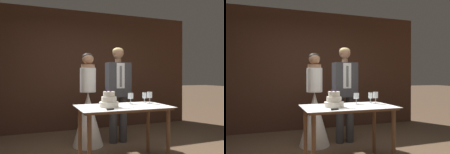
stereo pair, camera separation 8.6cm
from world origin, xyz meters
The scene contains 9 objects.
wall_back centered at (0.00, 2.38, 1.36)m, with size 5.58×0.12×2.73m, color #472B1E.
cake_table centered at (0.15, 0.21, 0.70)m, with size 1.30×0.75×0.81m.
tiered_cake centered at (-0.07, 0.18, 0.89)m, with size 0.27×0.27×0.23m.
cake_knife centered at (-0.06, -0.06, 0.81)m, with size 0.42×0.10×0.02m.
wine_glass_near centered at (0.34, 0.37, 0.92)m, with size 0.08×0.08×0.17m.
wine_glass_middle centered at (0.60, 0.41, 0.92)m, with size 0.06×0.06×0.17m.
wine_glass_far centered at (0.63, 0.30, 0.93)m, with size 0.08×0.08×0.18m.
bride centered at (-0.14, 1.12, 0.60)m, with size 0.54×0.54×1.64m.
groom centered at (0.43, 1.12, 0.99)m, with size 0.43×0.25×1.76m.
Camera 2 is at (-0.96, -2.67, 1.24)m, focal length 35.00 mm.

